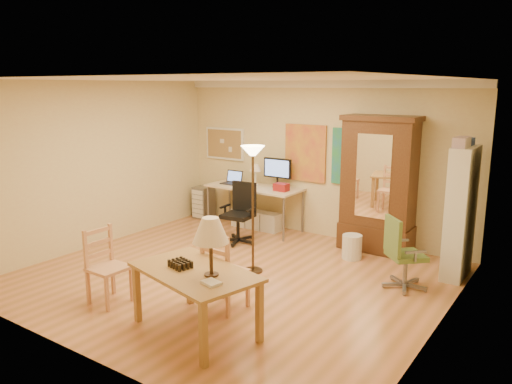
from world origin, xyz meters
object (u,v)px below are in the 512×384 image
Objects in this scene: office_chair_black at (239,226)px; armoire at (378,193)px; computer_desk at (257,203)px; dining_table at (200,260)px; office_chair_green at (403,269)px; bookshelf at (460,213)px.

office_chair_black is 2.37m from armoire.
computer_desk is at bearing -178.02° from armoire.
office_chair_black is at bearing 119.13° from dining_table.
office_chair_green is at bearing -7.33° from office_chair_black.
office_chair_black reaches higher than office_chair_green.
bookshelf reaches higher than office_chair_black.
dining_table is 3.77m from bookshelf.
computer_desk is (-1.77, 3.65, -0.34)m from dining_table.
computer_desk is 0.82× the size of armoire.
armoire reaches higher than office_chair_black.
armoire is 1.41m from bookshelf.
office_chair_green is (3.14, -1.21, -0.23)m from computer_desk.
office_chair_black is at bearing -156.44° from armoire.
dining_table is 4.07m from computer_desk.
bookshelf is at bearing -5.71° from computer_desk.
computer_desk is at bearing 158.96° from office_chair_green.
dining_table reaches higher than office_chair_green.
office_chair_black is at bearing -172.23° from bookshelf.
office_chair_green is at bearing -56.03° from armoire.
bookshelf reaches higher than office_chair_green.
computer_desk is 1.74× the size of office_chair_black.
armoire reaches higher than dining_table.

